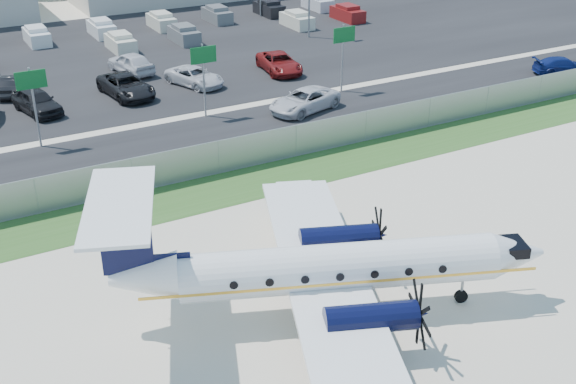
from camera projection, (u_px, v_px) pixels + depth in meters
ground at (358, 298)px, 29.97m from camera, size 170.00×170.00×0.00m
grass_verge at (235, 187)px, 39.36m from camera, size 170.00×4.00×0.02m
access_road at (187, 144)px, 44.84m from camera, size 170.00×8.00×0.02m
parking_lot at (94, 61)px, 61.29m from camera, size 170.00×32.00×0.02m
perimeter_fence at (219, 157)px, 40.48m from camera, size 120.00×0.06×1.99m
sign_left at (32, 91)px, 42.82m from camera, size 1.80×0.26×5.00m
sign_mid at (204, 65)px, 47.60m from camera, size 1.80×0.26×5.00m
sign_right at (344, 44)px, 52.38m from camera, size 1.80×0.26×5.00m
aircraft at (329, 268)px, 28.06m from camera, size 17.93×17.44×5.53m
cone_nose at (448, 242)px, 33.55m from camera, size 0.37×0.37×0.52m
cone_starboard_wing at (250, 265)px, 31.84m from camera, size 0.33×0.33×0.48m
road_car_mid at (304, 111)px, 50.22m from camera, size 5.92×3.96×1.51m
road_car_east at (561, 74)px, 57.89m from camera, size 5.05×3.57×1.36m
parked_car_b at (39, 113)px, 49.86m from camera, size 3.05×5.24×1.68m
parked_car_c at (127, 96)px, 53.03m from camera, size 3.30×6.00×1.59m
parked_car_d at (195, 85)px, 55.31m from camera, size 3.88×5.51×1.40m
parked_car_e at (279, 72)px, 58.44m from camera, size 3.27×5.75×1.51m
parked_car_f at (16, 94)px, 53.46m from camera, size 3.24×4.63×1.45m
parked_car_g at (132, 73)px, 58.16m from camera, size 2.95×5.31×1.71m
far_parking_rows at (79, 47)px, 65.21m from camera, size 56.00×10.00×1.60m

